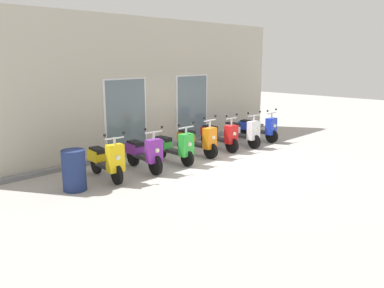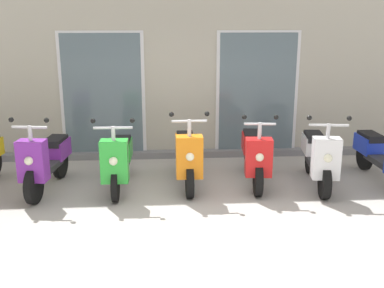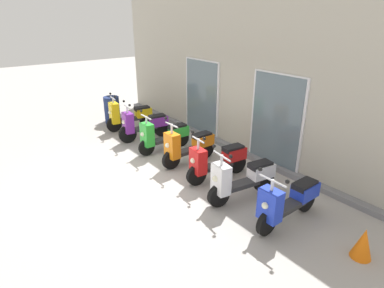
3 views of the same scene
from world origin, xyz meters
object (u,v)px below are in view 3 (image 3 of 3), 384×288
Objects in this scene: scooter_purple at (144,125)px; scooter_green at (164,135)px; scooter_white at (242,179)px; traffic_cone at (363,243)px; trash_bin at (112,110)px; scooter_red at (217,160)px; scooter_orange at (188,146)px; scooter_blue at (288,200)px; scooter_yellow at (129,115)px.

scooter_green is at bearing -0.05° from scooter_purple.
scooter_white is 2.37m from traffic_cone.
traffic_cone is (2.34, 0.28, -0.21)m from scooter_white.
trash_bin is at bearing -178.18° from scooter_green.
scooter_orange is at bearing -178.06° from scooter_red.
scooter_green is at bearing -177.78° from traffic_cone.
scooter_orange is at bearing -178.19° from traffic_cone.
scooter_white reaches higher than trash_bin.
scooter_blue is (3.08, -0.05, -0.02)m from scooter_orange.
scooter_white is at bearing -173.11° from traffic_cone.
scooter_green reaches higher than trash_bin.
scooter_yellow is 6.29m from scooter_blue.
scooter_yellow is at bearing 179.57° from scooter_blue.
scooter_yellow reaches higher than scooter_red.
trash_bin is at bearing -177.93° from traffic_cone.
scooter_green is (2.18, -0.07, -0.02)m from scooter_yellow.
scooter_white is 6.18m from trash_bin.
scooter_purple is 1.02× the size of scooter_green.
trash_bin is (-8.52, -0.31, 0.20)m from traffic_cone.
trash_bin is at bearing -177.66° from scooter_orange.
scooter_purple is at bearing 2.79° from trash_bin.
scooter_yellow is 1.11m from scooter_purple.
scooter_orange is at bearing 3.92° from scooter_green.
scooter_blue is (1.06, 0.09, -0.01)m from scooter_white.
scooter_blue reaches higher than trash_bin.
traffic_cone is 8.53m from trash_bin.
scooter_white is 1.75× the size of trash_bin.
scooter_purple reaches higher than scooter_white.
trash_bin is (-5.22, -0.21, 0.00)m from scooter_red.
scooter_yellow is 2.18m from scooter_green.
trash_bin is at bearing -179.06° from scooter_blue.
scooter_orange is 0.98× the size of scooter_red.
scooter_purple is at bearing -3.40° from scooter_yellow.
traffic_cone is (7.57, 0.14, -0.22)m from scooter_yellow.
scooter_white reaches higher than scooter_red.
scooter_blue is (4.11, 0.02, -0.01)m from scooter_green.
scooter_white is at bearing 0.23° from trash_bin.
scooter_white is 1.07m from scooter_blue.
scooter_green is 4.11m from scooter_blue.
scooter_white is at bearing -1.05° from scooter_purple.
scooter_red is 5.23m from trash_bin.
trash_bin is (-0.95, -0.17, -0.03)m from scooter_yellow.
scooter_orange reaches higher than scooter_blue.
scooter_blue reaches higher than traffic_cone.
traffic_cone is at bearing 1.81° from scooter_orange.
trash_bin is (-7.24, -0.12, 0.00)m from scooter_blue.
scooter_green is 3.13m from trash_bin.
scooter_yellow reaches higher than traffic_cone.
scooter_orange is 1.06m from scooter_red.
scooter_purple is 1.00× the size of scooter_blue.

